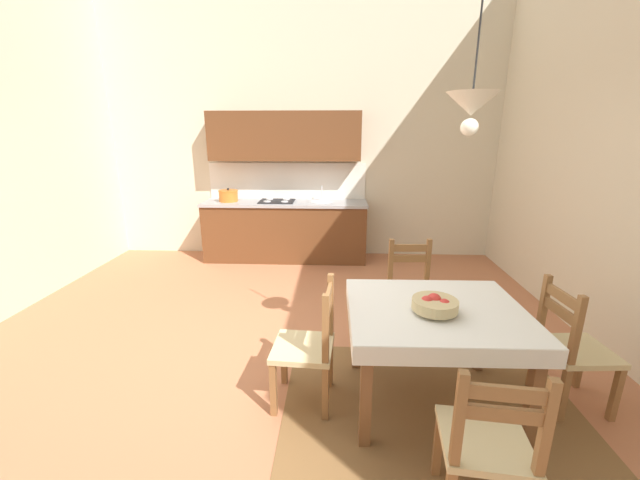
% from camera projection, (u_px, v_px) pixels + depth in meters
% --- Properties ---
extents(ground_plane, '(6.48, 6.73, 0.10)m').
position_uv_depth(ground_plane, '(272.00, 365.00, 3.33)').
color(ground_plane, '#B7704C').
extents(wall_back, '(6.48, 0.12, 4.09)m').
position_uv_depth(wall_back, '(302.00, 123.00, 5.76)').
color(wall_back, beige).
rests_on(wall_back, ground_plane).
extents(area_rug, '(2.10, 1.60, 0.01)m').
position_uv_depth(area_rug, '(431.00, 410.00, 2.72)').
color(area_rug, brown).
rests_on(area_rug, ground_plane).
extents(kitchen_cabinetry, '(2.46, 0.63, 2.20)m').
position_uv_depth(kitchen_cabinetry, '(285.00, 204.00, 5.78)').
color(kitchen_cabinetry, brown).
rests_on(kitchen_cabinetry, ground_plane).
extents(dining_table, '(1.21, 1.03, 0.75)m').
position_uv_depth(dining_table, '(435.00, 325.00, 2.64)').
color(dining_table, brown).
rests_on(dining_table, ground_plane).
extents(dining_chair_window_side, '(0.45, 0.45, 0.93)m').
position_uv_depth(dining_chair_window_side, '(572.00, 349.00, 2.68)').
color(dining_chair_window_side, '#D1BC89').
rests_on(dining_chair_window_side, ground_plane).
extents(dining_chair_tv_side, '(0.45, 0.45, 0.93)m').
position_uv_depth(dining_chair_tv_side, '(309.00, 347.00, 2.71)').
color(dining_chair_tv_side, '#D1BC89').
rests_on(dining_chair_tv_side, ground_plane).
extents(dining_chair_camera_side, '(0.46, 0.46, 0.93)m').
position_uv_depth(dining_chair_camera_side, '(487.00, 445.00, 1.86)').
color(dining_chair_camera_side, '#D1BC89').
rests_on(dining_chair_camera_side, ground_plane).
extents(dining_chair_kitchen_side, '(0.44, 0.44, 0.93)m').
position_uv_depth(dining_chair_kitchen_side, '(411.00, 293.00, 3.62)').
color(dining_chair_kitchen_side, '#D1BC89').
rests_on(dining_chair_kitchen_side, ground_plane).
extents(fruit_bowl, '(0.30, 0.30, 0.12)m').
position_uv_depth(fruit_bowl, '(435.00, 304.00, 2.52)').
color(fruit_bowl, tan).
rests_on(fruit_bowl, dining_table).
extents(pendant_lamp, '(0.32, 0.32, 0.80)m').
position_uv_depth(pendant_lamp, '(472.00, 105.00, 2.34)').
color(pendant_lamp, black).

